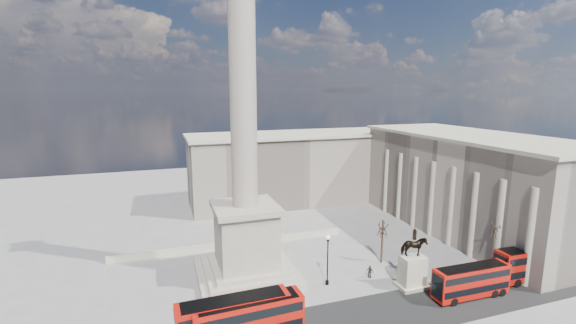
# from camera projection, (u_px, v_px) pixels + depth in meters

# --- Properties ---
(ground) EXTENTS (180.00, 180.00, 0.00)m
(ground) POSITION_uv_depth(u_px,v_px,m) (255.00, 293.00, 51.50)
(ground) COLOR gray
(ground) RESTS_ON ground
(nelsons_column) EXTENTS (14.00, 14.00, 49.85)m
(nelsons_column) POSITION_uv_depth(u_px,v_px,m) (245.00, 190.00, 53.79)
(nelsons_column) COLOR #A89E8C
(nelsons_column) RESTS_ON ground
(balustrade_wall) EXTENTS (40.00, 0.60, 1.10)m
(balustrade_wall) POSITION_uv_depth(u_px,v_px,m) (233.00, 244.00, 66.30)
(balustrade_wall) COLOR #B8B298
(balustrade_wall) RESTS_ON ground
(building_east) EXTENTS (19.00, 46.00, 18.60)m
(building_east) POSITION_uv_depth(u_px,v_px,m) (471.00, 183.00, 73.28)
(building_east) COLOR #B3A593
(building_east) RESTS_ON ground
(building_northeast) EXTENTS (51.00, 17.00, 16.60)m
(building_northeast) POSITION_uv_depth(u_px,v_px,m) (295.00, 167.00, 93.53)
(building_northeast) COLOR #B3A593
(building_northeast) RESTS_ON ground
(red_bus_a) EXTENTS (12.22, 3.18, 4.93)m
(red_bus_a) POSITION_uv_depth(u_px,v_px,m) (235.00, 319.00, 41.22)
(red_bus_a) COLOR #B01109
(red_bus_a) RESTS_ON ground
(red_bus_b) EXTENTS (12.01, 3.31, 4.83)m
(red_bus_b) POSITION_uv_depth(u_px,v_px,m) (249.00, 320.00, 41.09)
(red_bus_b) COLOR #B01109
(red_bus_b) RESTS_ON ground
(red_bus_c) EXTENTS (10.61, 2.65, 4.29)m
(red_bus_c) POSITION_uv_depth(u_px,v_px,m) (471.00, 281.00, 50.04)
(red_bus_c) COLOR #B01109
(red_bus_c) RESTS_ON ground
(red_bus_d) EXTENTS (12.02, 3.16, 4.84)m
(red_bus_d) POSITION_uv_depth(u_px,v_px,m) (533.00, 262.00, 54.79)
(red_bus_d) COLOR #B01109
(red_bus_d) RESTS_ON ground
(victorian_lamp) EXTENTS (0.62, 0.62, 7.27)m
(victorian_lamp) POSITION_uv_depth(u_px,v_px,m) (328.00, 256.00, 52.93)
(victorian_lamp) COLOR black
(victorian_lamp) RESTS_ON ground
(equestrian_statue) EXTENTS (4.09, 3.07, 8.50)m
(equestrian_statue) POSITION_uv_depth(u_px,v_px,m) (413.00, 267.00, 52.41)
(equestrian_statue) COLOR #B8B298
(equestrian_statue) RESTS_ON ground
(bare_tree_near) EXTENTS (1.90, 1.90, 8.32)m
(bare_tree_near) POSITION_uv_depth(u_px,v_px,m) (498.00, 228.00, 57.13)
(bare_tree_near) COLOR #332319
(bare_tree_near) RESTS_ON ground
(bare_tree_mid) EXTENTS (1.92, 1.92, 7.27)m
(bare_tree_mid) POSITION_uv_depth(u_px,v_px,m) (383.00, 228.00, 59.56)
(bare_tree_mid) COLOR #332319
(bare_tree_mid) RESTS_ON ground
(bare_tree_far) EXTENTS (1.69, 1.69, 6.91)m
(bare_tree_far) POSITION_uv_depth(u_px,v_px,m) (432.00, 204.00, 73.05)
(bare_tree_far) COLOR #332319
(bare_tree_far) RESTS_ON ground
(pedestrian_walking) EXTENTS (0.67, 0.44, 1.82)m
(pedestrian_walking) POSITION_uv_depth(u_px,v_px,m) (408.00, 285.00, 51.76)
(pedestrian_walking) COLOR black
(pedestrian_walking) RESTS_ON ground
(pedestrian_standing) EXTENTS (0.93, 0.75, 1.83)m
(pedestrian_standing) POSITION_uv_depth(u_px,v_px,m) (408.00, 279.00, 53.41)
(pedestrian_standing) COLOR black
(pedestrian_standing) RESTS_ON ground
(pedestrian_crossing) EXTENTS (1.09, 1.16, 1.93)m
(pedestrian_crossing) POSITION_uv_depth(u_px,v_px,m) (370.00, 272.00, 55.38)
(pedestrian_crossing) COLOR black
(pedestrian_crossing) RESTS_ON ground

